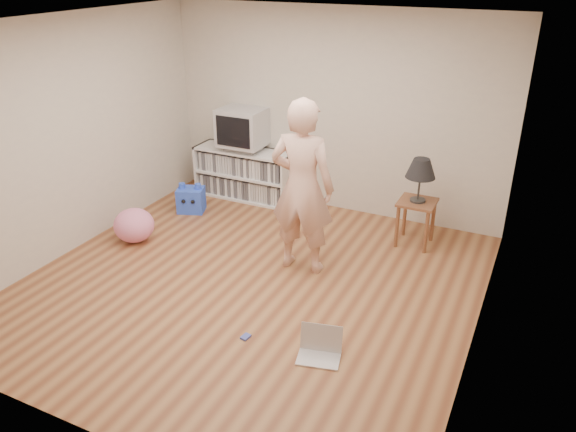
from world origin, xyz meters
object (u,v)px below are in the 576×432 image
at_px(crt_tv, 243,127).
at_px(laptop, 320,348).
at_px(side_table, 416,212).
at_px(plush_blue, 191,199).
at_px(table_lamp, 421,169).
at_px(plush_pink, 134,225).
at_px(media_unit, 245,173).
at_px(dvd_deck, 244,147).
at_px(person, 302,187).

distance_m(crt_tv, laptop, 3.71).
height_order(side_table, plush_blue, side_table).
height_order(crt_tv, table_lamp, crt_tv).
xyz_separation_m(side_table, plush_pink, (-3.04, -1.38, -0.21)).
height_order(table_lamp, laptop, table_lamp).
bearing_deg(crt_tv, laptop, -50.02).
xyz_separation_m(media_unit, table_lamp, (2.51, -0.39, 0.59)).
relative_size(media_unit, laptop, 3.33).
distance_m(dvd_deck, table_lamp, 2.55).
relative_size(side_table, plush_pink, 1.15).
bearing_deg(crt_tv, plush_blue, -118.78).
xyz_separation_m(person, laptop, (0.77, -1.30, -0.88)).
bearing_deg(person, crt_tv, -47.25).
relative_size(crt_tv, side_table, 1.09).
bearing_deg(table_lamp, laptop, -95.06).
bearing_deg(person, dvd_deck, -47.32).
bearing_deg(dvd_deck, media_unit, 90.00).
relative_size(laptop, plush_blue, 1.01).
distance_m(side_table, plush_blue, 2.95).
bearing_deg(dvd_deck, plush_blue, -118.67).
height_order(person, plush_blue, person).
bearing_deg(plush_pink, table_lamp, 24.39).
relative_size(table_lamp, plush_pink, 1.08).
relative_size(media_unit, dvd_deck, 3.11).
xyz_separation_m(laptop, plush_pink, (-2.83, 1.00, 0.13)).
distance_m(crt_tv, person, 2.11).
xyz_separation_m(side_table, table_lamp, (-0.00, 0.00, 0.53)).
bearing_deg(side_table, person, -132.18).
height_order(laptop, plush_pink, plush_pink).
height_order(plush_blue, plush_pink, plush_pink).
distance_m(media_unit, dvd_deck, 0.39).
distance_m(crt_tv, table_lamp, 2.54).
height_order(dvd_deck, plush_blue, dvd_deck).
xyz_separation_m(crt_tv, table_lamp, (2.51, -0.37, -0.08)).
xyz_separation_m(dvd_deck, laptop, (2.30, -2.75, -0.67)).
bearing_deg(media_unit, plush_pink, -106.55).
bearing_deg(side_table, laptop, -95.06).
height_order(dvd_deck, table_lamp, table_lamp).
bearing_deg(table_lamp, dvd_deck, 171.63).
bearing_deg(plush_blue, crt_tv, 40.97).
bearing_deg(side_table, dvd_deck, 171.63).
xyz_separation_m(media_unit, dvd_deck, (0.00, -0.02, 0.39)).
distance_m(person, laptop, 1.75).
bearing_deg(plush_pink, plush_blue, 83.27).
bearing_deg(plush_pink, person, 8.21).
bearing_deg(plush_blue, laptop, -56.81).
distance_m(dvd_deck, plush_blue, 1.02).
distance_m(crt_tv, plush_blue, 1.20).
distance_m(person, plush_blue, 2.21).
xyz_separation_m(side_table, person, (-0.98, -1.08, 0.53)).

